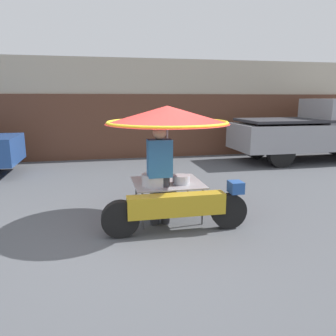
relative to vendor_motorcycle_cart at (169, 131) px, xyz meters
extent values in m
plane|color=#4C4F54|center=(-0.53, -0.65, -1.48)|extent=(36.00, 36.00, 0.00)
cube|color=#B2A893|center=(-0.53, 6.86, 0.15)|extent=(28.00, 2.00, 3.26)
cube|color=#563323|center=(-0.53, 5.83, -0.42)|extent=(23.80, 0.06, 2.12)
cylinder|color=black|center=(0.84, -0.58, -1.20)|extent=(0.55, 0.14, 0.55)
cylinder|color=black|center=(-0.84, -0.58, -1.20)|extent=(0.55, 0.14, 0.55)
cube|color=#B7931E|center=(0.00, -0.58, -1.04)|extent=(1.48, 0.24, 0.32)
cube|color=#234C93|center=(0.94, -0.58, -0.82)|extent=(0.20, 0.24, 0.18)
cylinder|color=black|center=(0.00, 0.39, -1.23)|extent=(0.50, 0.14, 0.50)
cylinder|color=#515156|center=(0.48, -0.36, -1.18)|extent=(0.03, 0.03, 0.60)
cylinder|color=#515156|center=(0.48, 0.52, -1.18)|extent=(0.03, 0.03, 0.60)
cylinder|color=#515156|center=(-0.48, -0.36, -1.18)|extent=(0.03, 0.03, 0.60)
cylinder|color=#515156|center=(-0.48, 0.52, -1.18)|extent=(0.03, 0.03, 0.60)
cube|color=#9E9EA3|center=(0.00, 0.08, -0.87)|extent=(1.14, 1.03, 0.02)
cylinder|color=#B2B2B7|center=(0.00, 0.08, -0.37)|extent=(0.03, 0.03, 0.97)
cone|color=red|center=(0.00, 0.08, 0.26)|extent=(2.02, 2.02, 0.29)
torus|color=yellow|center=(0.00, 0.08, 0.13)|extent=(1.96, 1.96, 0.05)
cylinder|color=#B7B7BC|center=(-0.26, -0.10, -0.76)|extent=(0.40, 0.40, 0.19)
cylinder|color=#B7B7BC|center=(0.20, -0.07, -0.79)|extent=(0.29, 0.29, 0.14)
cylinder|color=#2D2D33|center=(-0.27, -0.20, -1.09)|extent=(0.14, 0.14, 0.79)
cylinder|color=#2D2D33|center=(-0.09, -0.20, -1.09)|extent=(0.14, 0.14, 0.79)
cube|color=teal|center=(-0.18, -0.20, -0.40)|extent=(0.38, 0.22, 0.59)
sphere|color=tan|center=(-0.18, -0.20, 0.00)|extent=(0.21, 0.21, 0.21)
cylinder|color=black|center=(4.09, 3.42, -1.07)|extent=(0.82, 0.24, 0.82)
cylinder|color=black|center=(4.09, 4.98, -1.07)|extent=(0.82, 0.24, 0.82)
cube|color=#939399|center=(5.65, 4.20, -0.67)|extent=(5.21, 1.84, 0.80)
cube|color=#2D2D33|center=(4.61, 4.20, -0.17)|extent=(2.71, 1.76, 0.08)
camera|label=1|loc=(-1.09, -5.13, 0.53)|focal=35.00mm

